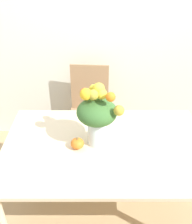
{
  "coord_description": "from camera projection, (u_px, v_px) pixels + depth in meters",
  "views": [
    {
      "loc": [
        -0.07,
        -1.5,
        2.0
      ],
      "look_at": [
        -0.06,
        0.03,
        1.0
      ],
      "focal_mm": 42.0,
      "sensor_mm": 36.0,
      "label": 1
    }
  ],
  "objects": [
    {
      "name": "pumpkin",
      "position": [
        77.0,
        143.0,
        1.91
      ],
      "size": [
        0.1,
        0.1,
        0.09
      ],
      "color": "orange",
      "rests_on": "dining_table"
    },
    {
      "name": "ground_plane",
      "position": [
        103.0,
        208.0,
        2.35
      ],
      "size": [
        12.0,
        12.0,
        0.0
      ],
      "primitive_type": "plane",
      "color": "tan"
    },
    {
      "name": "dining_chair_near_window",
      "position": [
        88.0,
        111.0,
        2.79
      ],
      "size": [
        0.45,
        0.45,
        0.97
      ],
      "rotation": [
        0.0,
        0.0,
        -0.08
      ],
      "color": "#9E7A56",
      "rests_on": "ground_plane"
    },
    {
      "name": "wall_back",
      "position": [
        102.0,
        20.0,
        2.6
      ],
      "size": [
        8.0,
        0.06,
        2.7
      ],
      "color": "silver",
      "rests_on": "ground_plane"
    },
    {
      "name": "flower_vase",
      "position": [
        96.0,
        115.0,
        1.85
      ],
      "size": [
        0.33,
        0.29,
        0.48
      ],
      "color": "silver",
      "rests_on": "dining_table"
    },
    {
      "name": "dining_table",
      "position": [
        104.0,
        154.0,
        2.0
      ],
      "size": [
        1.53,
        0.97,
        0.73
      ],
      "color": "beige",
      "rests_on": "ground_plane"
    }
  ]
}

